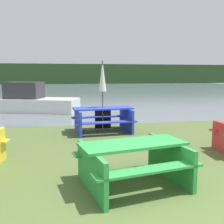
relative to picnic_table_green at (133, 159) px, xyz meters
name	(u,v)px	position (x,y,z in m)	size (l,w,h in m)	color
ground_plane	(167,215)	(0.20, -1.01, -0.45)	(60.00, 60.00, 0.00)	#516633
water	(74,89)	(0.20, 30.36, -0.45)	(60.00, 50.00, 0.00)	slate
far_treeline	(70,74)	(0.20, 50.36, 1.55)	(80.00, 1.60, 4.00)	#284723
picnic_table_green	(133,159)	(0.00, 0.00, 0.00)	(1.96, 1.69, 0.72)	green
picnic_table_blue	(103,117)	(0.11, 4.15, 0.03)	(1.96, 1.51, 0.79)	blue
umbrella_white	(103,77)	(0.11, 4.15, 1.30)	(0.24, 0.24, 2.26)	brown
boat	(34,101)	(-2.57, 9.47, 0.09)	(4.22, 2.77, 1.47)	silver
signboard	(103,117)	(0.20, 4.76, -0.07)	(0.55, 0.08, 0.75)	black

